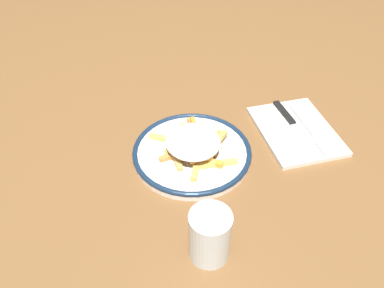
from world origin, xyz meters
name	(u,v)px	position (x,y,z in m)	size (l,w,h in m)	color
ground_plane	(192,156)	(0.00, 0.00, 0.00)	(2.60, 2.60, 0.00)	brown
plate	(192,152)	(0.00, 0.00, 0.01)	(0.26, 0.26, 0.02)	white
fries_heap	(193,143)	(0.00, 0.00, 0.04)	(0.17, 0.19, 0.04)	gold
napkin	(296,131)	(-0.25, -0.01, 0.01)	(0.16, 0.21, 0.01)	white
fork	(310,129)	(-0.28, 0.01, 0.01)	(0.02, 0.18, 0.01)	silver
knife	(292,123)	(-0.25, -0.03, 0.01)	(0.02, 0.21, 0.01)	black
water_glass	(210,235)	(0.04, 0.24, 0.05)	(0.07, 0.07, 0.10)	silver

